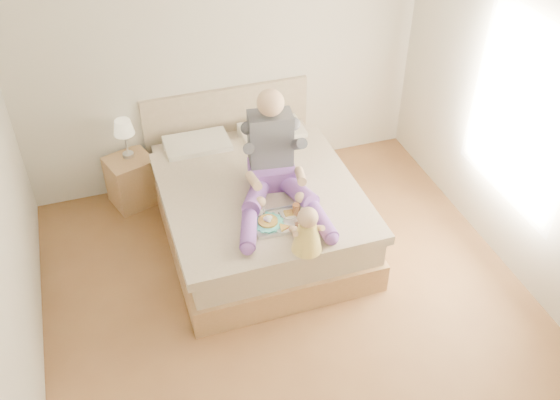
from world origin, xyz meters
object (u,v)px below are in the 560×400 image
object	(u,v)px
nightstand	(132,180)
adult	(274,166)
bed	(255,203)
tray	(278,220)
baby	(307,232)

from	to	relation	value
nightstand	adult	distance (m)	1.68
nightstand	bed	bearing A→B (deg)	-55.70
tray	adult	bearing A→B (deg)	79.04
nightstand	adult	xyz separation A→B (m)	(1.15, -1.05, 0.63)
nightstand	baby	bearing A→B (deg)	-75.63
adult	tray	world-z (taller)	adult
adult	tray	xyz separation A→B (m)	(-0.10, -0.40, -0.25)
adult	tray	distance (m)	0.48
bed	tray	size ratio (longest dim) A/B	5.00
bed	nightstand	distance (m)	1.32
nightstand	baby	distance (m)	2.22
nightstand	tray	xyz separation A→B (m)	(1.05, -1.45, 0.38)
nightstand	adult	size ratio (longest dim) A/B	0.44
nightstand	baby	size ratio (longest dim) A/B	1.28
bed	adult	distance (m)	0.63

